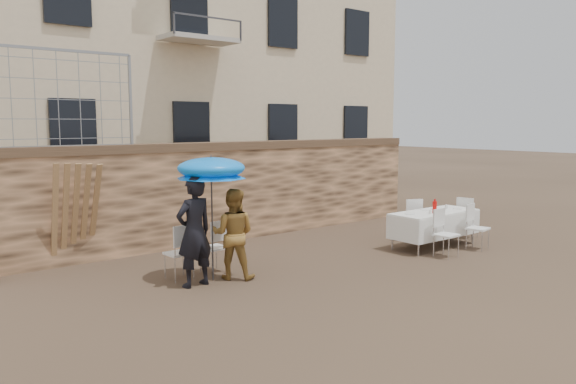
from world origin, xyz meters
TOP-DOWN VIEW (x-y plane):
  - ground at (0.00, 0.00)m, footprint 80.00×80.00m
  - stone_wall at (0.00, 5.00)m, footprint 13.00×0.50m
  - chain_link_fence at (-3.00, 5.00)m, footprint 3.20×0.06m
  - man_suit at (-1.61, 2.13)m, footprint 0.71×0.51m
  - woman_dress at (-0.86, 2.13)m, footprint 0.96×0.95m
  - umbrella at (-1.21, 2.23)m, footprint 1.18×1.18m
  - couple_chair_left at (-1.61, 2.68)m, footprint 0.51×0.51m
  - couple_chair_right at (-0.91, 2.68)m, footprint 0.53×0.53m
  - banquet_table at (3.90, 1.52)m, footprint 2.10×0.85m
  - soda_bottle at (3.70, 1.37)m, footprint 0.09×0.09m
  - table_chair_front_left at (3.30, 0.77)m, footprint 0.51×0.51m
  - table_chair_front_right at (4.40, 0.77)m, footprint 0.56×0.56m
  - table_chair_back at (4.10, 2.32)m, footprint 0.64×0.64m
  - table_chair_side at (5.30, 1.62)m, footprint 0.56×0.56m
  - wood_planks at (-2.78, 4.57)m, footprint 0.70×0.20m

SIDE VIEW (x-z plane):
  - ground at x=0.00m, z-range 0.00..0.00m
  - couple_chair_left at x=-1.61m, z-range 0.00..0.96m
  - couple_chair_right at x=-0.91m, z-range 0.00..0.96m
  - table_chair_front_left at x=3.30m, z-range 0.00..0.96m
  - table_chair_front_right at x=4.40m, z-range 0.00..0.96m
  - table_chair_back at x=4.10m, z-range 0.00..0.96m
  - table_chair_side at x=5.30m, z-range 0.00..0.96m
  - banquet_table at x=3.90m, z-range 0.34..1.12m
  - woman_dress at x=-0.86m, z-range 0.00..1.56m
  - soda_bottle at x=3.70m, z-range 0.77..1.04m
  - man_suit at x=-1.61m, z-range 0.00..1.82m
  - wood_planks at x=-2.78m, z-range 0.00..2.00m
  - stone_wall at x=0.00m, z-range 0.00..2.20m
  - umbrella at x=-1.21m, z-range 0.87..2.84m
  - chain_link_fence at x=-3.00m, z-range 2.20..4.00m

